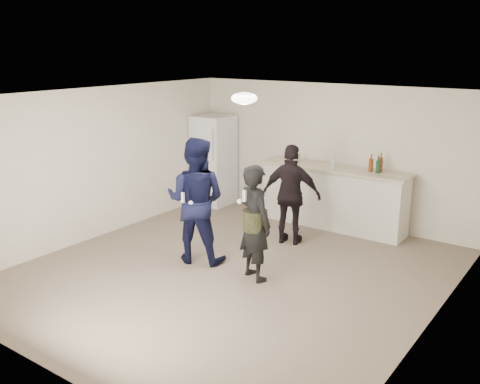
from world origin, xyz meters
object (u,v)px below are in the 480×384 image
Objects in this scene: man at (196,200)px; woman at (255,223)px; fridge at (214,160)px; counter at (333,198)px; spectator at (291,195)px; shaker at (298,158)px.

woman is at bearing 159.33° from man.
woman is (2.74, -2.57, -0.09)m from fridge.
spectator reaches higher than counter.
counter is 1.60× the size of woman.
man reaches higher than spectator.
spectator is at bearing -23.90° from fridge.
counter is 2.66m from fridge.
shaker is at bearing -175.94° from counter.
woman is at bearing -87.69° from counter.
fridge is 1.10× the size of spectator.
spectator is (-0.29, 1.48, 0.01)m from woman.
spectator is (2.45, -1.09, -0.08)m from fridge.
man is (-0.97, -2.61, 0.41)m from counter.
fridge reaches higher than counter.
man reaches higher than shaker.
man reaches higher than woman.
man is at bearing 19.81° from woman.
shaker reaches higher than counter.
counter is 2.81m from man.
man is (-0.26, -2.56, -0.24)m from shaker.
man reaches higher than counter.
counter is at bearing -112.84° from spectator.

